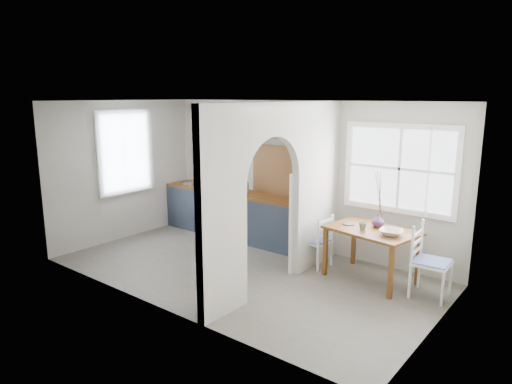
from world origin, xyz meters
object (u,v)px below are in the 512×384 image
Objects in this scene: chair_right at (432,261)px; kettle at (294,195)px; dining_table at (371,254)px; vase at (378,221)px; chair_left at (316,240)px.

kettle reaches higher than chair_right.
vase is (0.02, 0.15, 0.49)m from dining_table.
chair_left is at bearing 85.86° from chair_right.
kettle is 1.37× the size of vase.
chair_right is (0.89, -0.05, 0.12)m from dining_table.
kettle is at bearing 179.59° from dining_table.
chair_right is at bearing -13.11° from vase.
kettle is (-1.55, 0.28, 0.64)m from dining_table.
chair_left is (-0.93, -0.01, 0.04)m from dining_table.
vase is (1.57, -0.13, -0.16)m from kettle.
chair_left is at bearing -169.62° from dining_table.
chair_right is 3.84× the size of kettle.
chair_left reaches higher than dining_table.
dining_table is 1.70m from kettle.
dining_table is 0.51m from vase.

